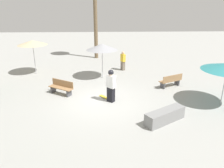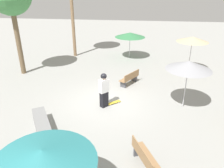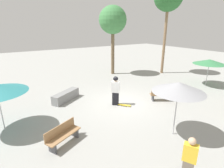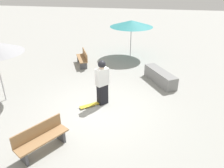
{
  "view_description": "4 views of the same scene",
  "coord_description": "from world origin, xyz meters",
  "px_view_note": "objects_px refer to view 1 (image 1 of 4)",
  "views": [
    {
      "loc": [
        -0.14,
        11.2,
        5.29
      ],
      "look_at": [
        -0.56,
        0.49,
        1.22
      ],
      "focal_mm": 35.0,
      "sensor_mm": 36.0,
      "label": 1
    },
    {
      "loc": [
        -10.37,
        -1.65,
        5.84
      ],
      "look_at": [
        -0.71,
        -0.42,
        1.4
      ],
      "focal_mm": 35.0,
      "sensor_mm": 36.0,
      "label": 2
    },
    {
      "loc": [
        -6.13,
        -8.43,
        4.73
      ],
      "look_at": [
        -0.92,
        -0.19,
        1.51
      ],
      "focal_mm": 28.0,
      "sensor_mm": 36.0,
      "label": 3
    },
    {
      "loc": [
        7.0,
        1.8,
        4.7
      ],
      "look_at": [
        -0.91,
        0.34,
        0.72
      ],
      "focal_mm": 35.0,
      "sensor_mm": 36.0,
      "label": 4
    }
  ],
  "objects_px": {
    "bench_far": "(171,81)",
    "shade_umbrella_tan": "(32,43)",
    "shade_umbrella_grey": "(102,47)",
    "bench_near": "(61,87)",
    "skateboard": "(105,97)",
    "concrete_ledge": "(165,116)",
    "skater_main": "(111,85)",
    "bystander_watching": "(123,61)"
  },
  "relations": [
    {
      "from": "skater_main",
      "to": "shade_umbrella_tan",
      "type": "distance_m",
      "value": 7.88
    },
    {
      "from": "skater_main",
      "to": "bystander_watching",
      "type": "xyz_separation_m",
      "value": [
        -1.18,
        -5.99,
        -0.23
      ]
    },
    {
      "from": "bench_near",
      "to": "shade_umbrella_grey",
      "type": "relative_size",
      "value": 0.63
    },
    {
      "from": "concrete_ledge",
      "to": "bench_near",
      "type": "height_order",
      "value": "bench_near"
    },
    {
      "from": "skater_main",
      "to": "shade_umbrella_tan",
      "type": "bearing_deg",
      "value": -0.98
    },
    {
      "from": "concrete_ledge",
      "to": "bystander_watching",
      "type": "xyz_separation_m",
      "value": [
        1.26,
        -8.32,
        0.47
      ]
    },
    {
      "from": "skateboard",
      "to": "shade_umbrella_tan",
      "type": "relative_size",
      "value": 0.29
    },
    {
      "from": "shade_umbrella_grey",
      "to": "bystander_watching",
      "type": "height_order",
      "value": "shade_umbrella_grey"
    },
    {
      "from": "skater_main",
      "to": "shade_umbrella_tan",
      "type": "height_order",
      "value": "shade_umbrella_tan"
    },
    {
      "from": "bench_far",
      "to": "bench_near",
      "type": "bearing_deg",
      "value": 161.52
    },
    {
      "from": "concrete_ledge",
      "to": "shade_umbrella_grey",
      "type": "bearing_deg",
      "value": -65.57
    },
    {
      "from": "concrete_ledge",
      "to": "shade_umbrella_tan",
      "type": "bearing_deg",
      "value": -43.24
    },
    {
      "from": "concrete_ledge",
      "to": "bench_far",
      "type": "height_order",
      "value": "bench_far"
    },
    {
      "from": "concrete_ledge",
      "to": "shade_umbrella_grey",
      "type": "distance_m",
      "value": 7.33
    },
    {
      "from": "bench_far",
      "to": "skater_main",
      "type": "bearing_deg",
      "value": -178.41
    },
    {
      "from": "skater_main",
      "to": "bystander_watching",
      "type": "relative_size",
      "value": 1.2
    },
    {
      "from": "bench_far",
      "to": "shade_umbrella_grey",
      "type": "bearing_deg",
      "value": 129.94
    },
    {
      "from": "bystander_watching",
      "to": "bench_near",
      "type": "bearing_deg",
      "value": 111.52
    },
    {
      "from": "bench_near",
      "to": "shade_umbrella_tan",
      "type": "height_order",
      "value": "shade_umbrella_tan"
    },
    {
      "from": "skateboard",
      "to": "shade_umbrella_tan",
      "type": "xyz_separation_m",
      "value": [
        5.31,
        -4.83,
        2.36
      ]
    },
    {
      "from": "skateboard",
      "to": "shade_umbrella_grey",
      "type": "bearing_deg",
      "value": -37.8
    },
    {
      "from": "skater_main",
      "to": "concrete_ledge",
      "type": "relative_size",
      "value": 0.89
    },
    {
      "from": "skater_main",
      "to": "bench_near",
      "type": "distance_m",
      "value": 3.24
    },
    {
      "from": "bench_near",
      "to": "shade_umbrella_grey",
      "type": "bearing_deg",
      "value": -98.82
    },
    {
      "from": "bench_far",
      "to": "shade_umbrella_tan",
      "type": "distance_m",
      "value": 10.38
    },
    {
      "from": "skateboard",
      "to": "concrete_ledge",
      "type": "relative_size",
      "value": 0.35
    },
    {
      "from": "skateboard",
      "to": "bench_near",
      "type": "xyz_separation_m",
      "value": [
        2.6,
        -0.71,
        0.37
      ]
    },
    {
      "from": "bystander_watching",
      "to": "bench_far",
      "type": "bearing_deg",
      "value": -171.96
    },
    {
      "from": "shade_umbrella_grey",
      "to": "shade_umbrella_tan",
      "type": "bearing_deg",
      "value": -13.03
    },
    {
      "from": "concrete_ledge",
      "to": "shade_umbrella_grey",
      "type": "relative_size",
      "value": 0.84
    },
    {
      "from": "skater_main",
      "to": "skateboard",
      "type": "relative_size",
      "value": 2.51
    },
    {
      "from": "skateboard",
      "to": "bystander_watching",
      "type": "bearing_deg",
      "value": -55.32
    },
    {
      "from": "skateboard",
      "to": "bench_near",
      "type": "relative_size",
      "value": 0.47
    },
    {
      "from": "concrete_ledge",
      "to": "bench_far",
      "type": "xyz_separation_m",
      "value": [
        -1.56,
        -4.41,
        0.12
      ]
    },
    {
      "from": "concrete_ledge",
      "to": "bystander_watching",
      "type": "distance_m",
      "value": 8.42
    },
    {
      "from": "bench_near",
      "to": "bystander_watching",
      "type": "relative_size",
      "value": 1.02
    },
    {
      "from": "bench_far",
      "to": "shade_umbrella_grey",
      "type": "height_order",
      "value": "shade_umbrella_grey"
    },
    {
      "from": "bench_near",
      "to": "bystander_watching",
      "type": "xyz_separation_m",
      "value": [
        -4.14,
        -4.81,
        0.35
      ]
    },
    {
      "from": "bench_near",
      "to": "bystander_watching",
      "type": "bearing_deg",
      "value": -99.17
    },
    {
      "from": "shade_umbrella_tan",
      "to": "bystander_watching",
      "type": "height_order",
      "value": "shade_umbrella_tan"
    },
    {
      "from": "bench_far",
      "to": "bystander_watching",
      "type": "distance_m",
      "value": 4.83
    },
    {
      "from": "bystander_watching",
      "to": "skateboard",
      "type": "bearing_deg",
      "value": 136.67
    }
  ]
}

